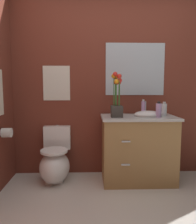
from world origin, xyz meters
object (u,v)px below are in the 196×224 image
at_px(soap_bottle, 164,109).
at_px(lotion_bottle, 143,108).
at_px(hand_wash_bottle, 159,110).
at_px(wall_mirror, 135,69).
at_px(toilet, 55,162).
at_px(wall_poster, 57,83).
at_px(toilet_paper_roll, 7,133).
at_px(vanity_cabinet, 138,148).
at_px(flower_vase, 117,100).

relative_size(soap_bottle, lotion_bottle, 0.86).
relative_size(hand_wash_bottle, wall_mirror, 0.24).
relative_size(toilet, wall_poster, 1.48).
bearing_deg(wall_mirror, toilet_paper_roll, -163.76).
height_order(wall_poster, wall_mirror, wall_mirror).
xyz_separation_m(hand_wash_bottle, toilet_paper_roll, (-1.81, -0.06, -0.25)).
relative_size(vanity_cabinet, toilet_paper_roll, 9.32).
height_order(vanity_cabinet, soap_bottle, vanity_cabinet).
distance_m(wall_poster, wall_mirror, 1.08).
xyz_separation_m(soap_bottle, wall_mirror, (-0.34, 0.25, 0.52)).
bearing_deg(vanity_cabinet, hand_wash_bottle, -25.83).
relative_size(lotion_bottle, hand_wash_bottle, 1.07).
bearing_deg(soap_bottle, hand_wash_bottle, -128.35).
height_order(toilet, hand_wash_bottle, hand_wash_bottle).
height_order(soap_bottle, wall_poster, wall_poster).
xyz_separation_m(toilet, hand_wash_bottle, (1.29, -0.13, 0.69)).
height_order(soap_bottle, lotion_bottle, lotion_bottle).
bearing_deg(vanity_cabinet, wall_mirror, 90.54).
bearing_deg(toilet_paper_roll, flower_vase, 4.10).
xyz_separation_m(vanity_cabinet, lotion_bottle, (0.07, 0.06, 0.51)).
xyz_separation_m(toilet, toilet_paper_roll, (-0.53, -0.20, 0.44)).
relative_size(hand_wash_bottle, wall_poster, 0.42).
bearing_deg(toilet, wall_mirror, 14.08).
height_order(flower_vase, wall_mirror, wall_mirror).
bearing_deg(wall_poster, lotion_bottle, -11.56).
relative_size(toilet, wall_mirror, 0.86).
relative_size(flower_vase, wall_mirror, 0.69).
bearing_deg(hand_wash_bottle, wall_poster, 162.77).
bearing_deg(wall_poster, toilet_paper_roll, -138.58).
relative_size(wall_mirror, toilet_paper_roll, 7.27).
xyz_separation_m(toilet, vanity_cabinet, (1.07, -0.03, 0.19)).
xyz_separation_m(wall_poster, toilet_paper_roll, (-0.53, -0.46, -0.58)).
xyz_separation_m(vanity_cabinet, toilet_paper_roll, (-1.60, -0.17, 0.25)).
height_order(wall_poster, toilet_paper_roll, wall_poster).
xyz_separation_m(flower_vase, hand_wash_bottle, (0.51, -0.03, -0.12)).
distance_m(toilet, vanity_cabinet, 1.09).
height_order(vanity_cabinet, flower_vase, flower_vase).
bearing_deg(hand_wash_bottle, toilet_paper_roll, -177.96).
distance_m(lotion_bottle, wall_poster, 1.20).
relative_size(toilet, toilet_paper_roll, 6.27).
bearing_deg(lotion_bottle, toilet_paper_roll, -172.08).
xyz_separation_m(wall_poster, wall_mirror, (1.07, 0.00, 0.19)).
bearing_deg(wall_mirror, lotion_bottle, -73.20).
height_order(toilet, toilet_paper_roll, toilet_paper_roll).
relative_size(flower_vase, wall_poster, 1.18).
distance_m(vanity_cabinet, lotion_bottle, 0.51).
xyz_separation_m(lotion_bottle, wall_poster, (-1.14, 0.23, 0.32)).
height_order(soap_bottle, toilet_paper_roll, soap_bottle).
xyz_separation_m(lotion_bottle, hand_wash_bottle, (0.15, -0.17, -0.01)).
bearing_deg(vanity_cabinet, lotion_bottle, 42.34).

